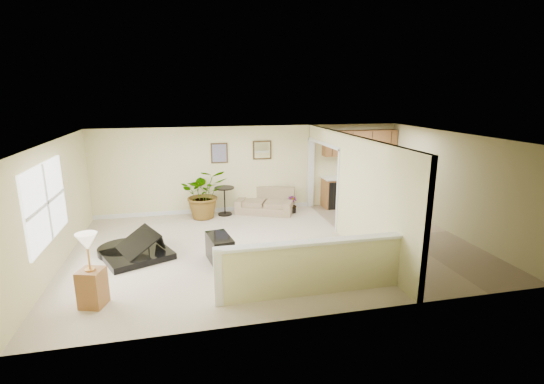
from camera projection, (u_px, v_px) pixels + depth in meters
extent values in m
plane|color=beige|center=(275.00, 246.00, 9.06)|extent=(9.00, 9.00, 0.00)
cube|color=beige|center=(252.00, 169.00, 11.59)|extent=(9.00, 0.04, 2.50)
cube|color=beige|center=(321.00, 242.00, 5.92)|extent=(9.00, 0.04, 2.50)
cube|color=beige|center=(54.00, 206.00, 7.80)|extent=(0.04, 6.00, 2.50)
cube|color=beige|center=(453.00, 184.00, 9.71)|extent=(0.04, 6.00, 2.50)
cube|color=white|center=(275.00, 137.00, 8.45)|extent=(9.00, 6.00, 0.04)
cube|color=tan|center=(399.00, 235.00, 9.73)|extent=(2.70, 6.00, 0.01)
cube|color=beige|center=(375.00, 203.00, 8.00)|extent=(0.12, 3.60, 2.50)
cube|color=beige|center=(326.00, 136.00, 10.56)|extent=(0.12, 2.35, 0.40)
cube|color=beige|center=(314.00, 269.00, 6.80)|extent=(3.30, 0.12, 0.95)
cube|color=silver|center=(315.00, 242.00, 6.68)|extent=(3.40, 0.22, 0.05)
cube|color=silver|center=(218.00, 277.00, 6.44)|extent=(0.14, 0.14, 1.00)
cube|color=white|center=(46.00, 203.00, 7.28)|extent=(0.05, 2.15, 1.45)
cube|color=#3A2915|center=(219.00, 153.00, 11.24)|extent=(0.48, 0.03, 0.58)
cube|color=#7D4F62|center=(219.00, 153.00, 11.22)|extent=(0.40, 0.01, 0.50)
cube|color=#3A2915|center=(262.00, 150.00, 11.50)|extent=(0.55, 0.03, 0.55)
cube|color=white|center=(262.00, 150.00, 11.48)|extent=(0.46, 0.01, 0.46)
cube|color=brown|center=(359.00, 191.00, 12.21)|extent=(2.30, 0.60, 0.90)
cube|color=silver|center=(360.00, 177.00, 12.09)|extent=(2.36, 0.65, 0.04)
cube|color=black|center=(335.00, 194.00, 12.04)|extent=(0.60, 0.60, 0.84)
cube|color=brown|center=(360.00, 143.00, 11.95)|extent=(2.30, 0.35, 0.75)
cube|color=black|center=(135.00, 227.00, 8.24)|extent=(1.64, 1.55, 0.27)
cylinder|color=black|center=(131.00, 221.00, 8.67)|extent=(1.11, 1.11, 0.27)
cube|color=silver|center=(173.00, 226.00, 8.41)|extent=(0.55, 0.90, 0.02)
cube|color=black|center=(130.00, 215.00, 8.24)|extent=(1.35, 1.36, 0.60)
cube|color=black|center=(220.00, 249.00, 8.18)|extent=(0.56, 0.89, 0.56)
cube|color=#977C60|center=(265.00, 205.00, 11.58)|extent=(1.85, 1.49, 0.45)
cube|color=#977C60|center=(263.00, 187.00, 11.80)|extent=(1.57, 0.85, 0.47)
cube|color=#977C60|center=(241.00, 196.00, 11.35)|extent=(0.55, 0.92, 0.17)
cube|color=#977C60|center=(289.00, 193.00, 11.65)|extent=(0.55, 0.92, 0.17)
cylinder|color=black|center=(225.00, 214.00, 11.38)|extent=(0.40, 0.40, 0.03)
cylinder|color=black|center=(225.00, 201.00, 11.28)|extent=(0.04, 0.04, 0.79)
cylinder|color=black|center=(224.00, 188.00, 11.19)|extent=(0.56, 0.56, 0.03)
cylinder|color=black|center=(205.00, 213.00, 11.10)|extent=(0.40, 0.40, 0.28)
imported|color=#174F19|center=(204.00, 193.00, 10.96)|extent=(1.33, 1.17, 1.40)
cylinder|color=black|center=(292.00, 210.00, 11.57)|extent=(0.25, 0.25, 0.18)
imported|color=#174F19|center=(292.00, 204.00, 11.53)|extent=(0.29, 0.29, 0.49)
cube|color=brown|center=(92.00, 288.00, 6.46)|extent=(0.47, 0.47, 0.64)
cylinder|color=#C88E42|center=(90.00, 269.00, 6.38)|extent=(0.17, 0.17, 0.02)
cylinder|color=#C88E42|center=(89.00, 257.00, 6.32)|extent=(0.03, 0.03, 0.43)
cone|color=beige|center=(87.00, 242.00, 6.26)|extent=(0.34, 0.34, 0.28)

